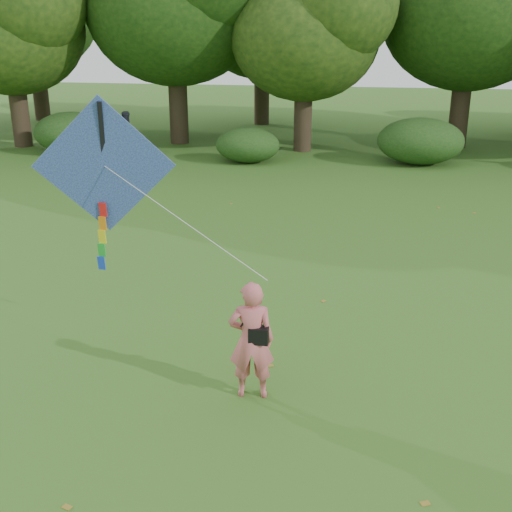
# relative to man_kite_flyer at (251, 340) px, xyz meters

# --- Properties ---
(ground) EXTENTS (100.00, 100.00, 0.00)m
(ground) POSITION_rel_man_kite_flyer_xyz_m (0.94, 0.26, -0.97)
(ground) COLOR #265114
(ground) RESTS_ON ground
(man_kite_flyer) EXTENTS (0.76, 0.56, 1.93)m
(man_kite_flyer) POSITION_rel_man_kite_flyer_xyz_m (0.00, 0.00, 0.00)
(man_kite_flyer) COLOR #CD6064
(man_kite_flyer) RESTS_ON ground
(bystander_left) EXTENTS (1.13, 1.16, 1.89)m
(bystander_left) POSITION_rel_man_kite_flyer_xyz_m (-8.47, 18.07, -0.02)
(bystander_left) COLOR #252631
(bystander_left) RESTS_ON ground
(crossbody_bag) EXTENTS (0.43, 0.20, 0.74)m
(crossbody_bag) POSITION_rel_man_kite_flyer_xyz_m (0.12, -0.03, 0.13)
(crossbody_bag) COLOR black
(crossbody_bag) RESTS_ON ground
(flying_kite) EXTENTS (4.41, 2.26, 3.22)m
(flying_kite) POSITION_rel_man_kite_flyer_xyz_m (-2.93, 1.89, 2.17)
(flying_kite) COLOR #275DAD
(flying_kite) RESTS_ON ground
(tree_line) EXTENTS (54.70, 15.30, 9.48)m
(tree_line) POSITION_rel_man_kite_flyer_xyz_m (2.61, 23.14, 4.64)
(tree_line) COLOR #3A2D1E
(tree_line) RESTS_ON ground
(shrub_band) EXTENTS (39.15, 3.22, 1.88)m
(shrub_band) POSITION_rel_man_kite_flyer_xyz_m (0.22, 17.87, -0.11)
(shrub_band) COLOR #264919
(shrub_band) RESTS_ON ground
(fallen_leaves) EXTENTS (9.42, 14.48, 0.01)m
(fallen_leaves) POSITION_rel_man_kite_flyer_xyz_m (2.56, 3.64, -0.96)
(fallen_leaves) COLOR olive
(fallen_leaves) RESTS_ON ground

